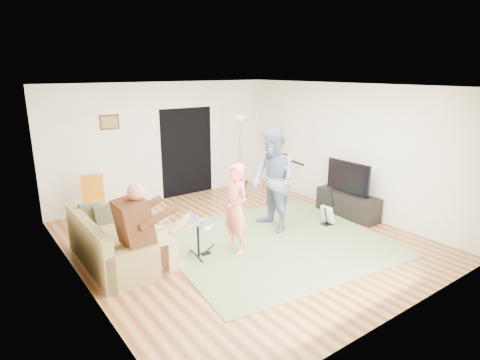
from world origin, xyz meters
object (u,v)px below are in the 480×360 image
Objects in this scene: television at (348,177)px; tv_cabinet at (348,204)px; drum_kit at (198,241)px; dining_chair at (94,210)px; guitar_spare at (328,214)px; sofa at (106,249)px; singer at (235,209)px; guitarist at (273,181)px; torchiere_lamp at (240,142)px.

tv_cabinet is at bearing -0.00° from television.
drum_kit is 0.66× the size of dining_chair.
drum_kit is 2.78m from guitar_spare.
sofa is 2.13m from singer.
guitarist is 1.92× the size of dining_chair.
guitarist is at bearing 168.70° from tv_cabinet.
television is at bearing 9.68° from guitar_spare.
television is at bearing -66.74° from torchiere_lamp.
guitar_spare is 0.41× the size of torchiere_lamp.
singer is at bearing -43.71° from dining_chair.
television reaches higher than drum_kit.
guitar_spare is (1.03, -0.47, -0.75)m from guitarist.
singer is at bearing -127.58° from torchiere_lamp.
torchiere_lamp is 1.38× the size of tv_cabinet.
television reaches higher than sofa.
sofa is 1.00× the size of guitarist.
sofa is 1.68m from dining_chair.
drum_kit is 3.50m from tv_cabinet.
guitar_spare is at bearing 85.89° from singer.
sofa is at bearing 167.17° from guitar_spare.
singer is 0.78× the size of torchiere_lamp.
guitar_spare reaches higher than tv_cabinet.
television is at bearing 180.00° from tv_cabinet.
torchiere_lamp reaches higher than singer.
dining_chair is 0.73× the size of tv_cabinet.
drum_kit is 0.79m from singer.
sofa is 1.39× the size of tv_cabinet.
guitar_spare reaches higher than drum_kit.
sofa is 1.44m from drum_kit.
tv_cabinet is (4.46, -2.45, -0.11)m from dining_chair.
sofa is 1.92× the size of dining_chair.
guitarist is 1.90× the size of television.
torchiere_lamp is 1.91× the size of dining_chair.
dining_chair is 5.09m from tv_cabinet.
guitar_spare is 0.77× the size of dining_chair.
sofa is 2.93× the size of drum_kit.
sofa is at bearing 153.21° from drum_kit.
singer is 2.22m from guitar_spare.
dining_chair is (-3.73, 2.57, 0.14)m from guitar_spare.
guitarist reaches higher than torchiere_lamp.
torchiere_lamp is at bearing 41.97° from drum_kit.
drum_kit is at bearing 177.40° from television.
guitarist is at bearing 168.38° from television.
singer is at bearing -65.49° from guitarist.
drum_kit is at bearing 174.37° from guitar_spare.
guitarist is (3.02, -0.45, 0.71)m from sofa.
guitar_spare is 0.77× the size of television.
tv_cabinet is at bearing 84.93° from guitarist.
guitar_spare is (4.05, -0.92, -0.04)m from sofa.
torchiere_lamp reaches higher than tv_cabinet.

